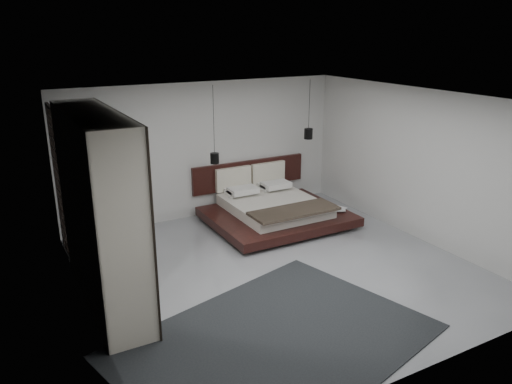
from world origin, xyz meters
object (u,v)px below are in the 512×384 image
pendant_left (215,158)px  pendant_right (308,134)px  bed (273,209)px  rug (276,341)px  wardrobe (100,211)px  lattice_screen (59,181)px

pendant_left → pendant_right: bearing=-0.0°
bed → pendant_left: pendant_left is taller
pendant_left → pendant_right: (2.20, -0.00, 0.27)m
rug → pendant_right: bearing=51.5°
pendant_left → wardrobe: 3.25m
pendant_right → wardrobe: 5.20m
pendant_left → wardrobe: size_ratio=0.54×
bed → rug: bed is taller
bed → lattice_screen: bearing=172.3°
pendant_left → wardrobe: pendant_left is taller
bed → wardrobe: bearing=-157.7°
lattice_screen → rug: bearing=-65.8°
pendant_right → rug: pendant_right is taller
rug → wardrobe: bearing=127.7°
bed → wardrobe: wardrobe is taller
pendant_right → wardrobe: pendant_right is taller
lattice_screen → pendant_right: (5.07, -0.13, 0.36)m
pendant_left → pendant_right: same height
pendant_left → rug: pendant_left is taller
pendant_right → wardrobe: bearing=-158.1°
wardrobe → lattice_screen: bearing=97.0°
lattice_screen → rug: 4.73m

